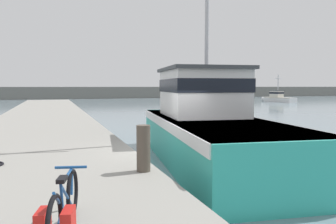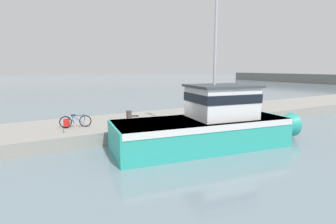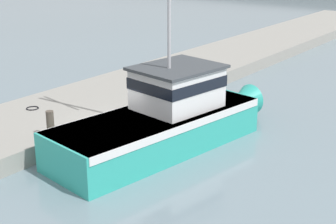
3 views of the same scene
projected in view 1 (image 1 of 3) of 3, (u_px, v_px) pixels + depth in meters
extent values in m
plane|color=gray|center=(172.00, 173.00, 9.96)|extent=(320.00, 320.00, 0.00)
cube|color=gray|center=(35.00, 172.00, 8.64)|extent=(5.48, 80.00, 0.74)
cube|color=slate|center=(195.00, 92.00, 80.76)|extent=(180.00, 5.00, 2.52)
cube|color=teal|center=(212.00, 142.00, 10.99)|extent=(4.49, 9.64, 1.55)
cone|color=teal|center=(176.00, 124.00, 16.34)|extent=(1.69, 1.86, 1.47)
cube|color=white|center=(212.00, 123.00, 10.94)|extent=(4.53, 9.47, 0.31)
cube|color=white|center=(202.00, 93.00, 12.00)|extent=(2.99, 3.48, 1.65)
cube|color=black|center=(202.00, 86.00, 11.98)|extent=(3.05, 3.55, 0.46)
cube|color=#3D4247|center=(202.00, 69.00, 11.93)|extent=(3.23, 3.76, 0.12)
cube|color=silver|center=(280.00, 100.00, 54.89)|extent=(2.42, 6.04, 0.80)
cone|color=silver|center=(265.00, 99.00, 57.98)|extent=(0.89, 1.14, 0.76)
cube|color=beige|center=(280.00, 98.00, 54.86)|extent=(2.44, 5.93, 0.16)
cube|color=beige|center=(277.00, 94.00, 55.47)|extent=(1.60, 2.07, 1.08)
cube|color=black|center=(277.00, 93.00, 55.45)|extent=(1.63, 2.12, 0.30)
cube|color=#3D4247|center=(277.00, 90.00, 55.42)|extent=(1.73, 2.24, 0.12)
cylinder|color=#B2B2B7|center=(278.00, 82.00, 55.06)|extent=(0.14, 0.14, 2.60)
cylinder|color=#B2B2B7|center=(278.00, 79.00, 55.01)|extent=(1.55, 0.29, 0.10)
torus|color=black|center=(72.00, 193.00, 4.71)|extent=(0.21, 0.69, 0.69)
cylinder|color=navy|center=(62.00, 203.00, 4.03)|extent=(0.07, 0.15, 0.53)
cylinder|color=navy|center=(59.00, 202.00, 3.84)|extent=(0.15, 0.48, 0.39)
cylinder|color=navy|center=(67.00, 196.00, 4.31)|extent=(0.20, 0.69, 0.53)
cylinder|color=navy|center=(67.00, 176.00, 4.34)|extent=(0.17, 0.56, 0.05)
cylinder|color=navy|center=(72.00, 182.00, 4.67)|extent=(0.06, 0.11, 0.35)
cylinder|color=navy|center=(71.00, 167.00, 4.62)|extent=(0.44, 0.14, 0.04)
cube|color=black|center=(62.00, 179.00, 4.03)|extent=(0.15, 0.26, 0.05)
cylinder|color=#51473D|center=(143.00, 148.00, 7.24)|extent=(0.31, 0.31, 1.03)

